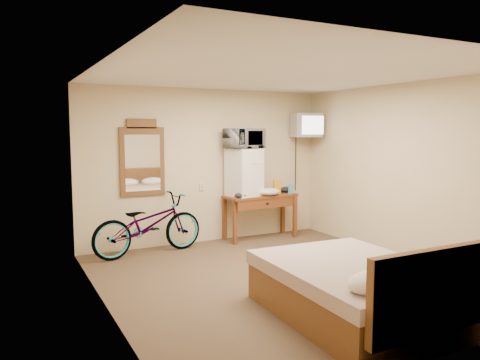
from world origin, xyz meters
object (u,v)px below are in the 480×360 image
at_px(desk, 261,203).
at_px(bicycle, 148,224).
at_px(mini_fridge, 244,172).
at_px(microwave, 244,138).
at_px(bed, 359,289).
at_px(blue_cup, 291,189).
at_px(wall_mirror, 142,159).
at_px(crt_television, 306,125).

bearing_deg(desk, bicycle, -176.97).
distance_m(mini_fridge, bicycle, 1.83).
xyz_separation_m(microwave, bed, (-0.55, -3.44, -1.40)).
relative_size(mini_fridge, blue_cup, 5.00).
relative_size(wall_mirror, bicycle, 0.68).
xyz_separation_m(desk, crt_television, (0.90, 0.02, 1.30)).
bearing_deg(crt_television, bicycle, -177.54).
bearing_deg(microwave, crt_television, -19.42).
bearing_deg(wall_mirror, blue_cup, -7.58).
bearing_deg(blue_cup, desk, 173.57).
height_order(crt_television, bed, crt_television).
xyz_separation_m(microwave, crt_television, (1.20, -0.04, 0.22)).
xyz_separation_m(desk, blue_cup, (0.54, -0.06, 0.21)).
xyz_separation_m(microwave, blue_cup, (0.84, -0.12, -0.87)).
bearing_deg(crt_television, desk, -178.79).
distance_m(wall_mirror, bicycle, 1.02).
bearing_deg(bicycle, bed, -169.36).
distance_m(mini_fridge, microwave, 0.56).
bearing_deg(microwave, bicycle, 167.66).
distance_m(mini_fridge, wall_mirror, 1.68).
relative_size(microwave, bicycle, 0.35).
relative_size(crt_television, bicycle, 0.36).
xyz_separation_m(microwave, wall_mirror, (-1.65, 0.22, -0.30)).
bearing_deg(mini_fridge, desk, -10.22).
xyz_separation_m(blue_cup, crt_television, (0.36, 0.08, 1.09)).
height_order(blue_cup, bed, blue_cup).
xyz_separation_m(mini_fridge, blue_cup, (0.84, -0.12, -0.31)).
xyz_separation_m(crt_television, wall_mirror, (-2.85, 0.25, -0.52)).
relative_size(mini_fridge, bicycle, 0.46).
distance_m(crt_television, wall_mirror, 2.91).
bearing_deg(mini_fridge, bed, -99.15).
height_order(desk, bicycle, bicycle).
xyz_separation_m(mini_fridge, wall_mirror, (-1.65, 0.22, 0.26)).
relative_size(crt_television, bed, 0.32).
distance_m(blue_cup, crt_television, 1.15).
distance_m(desk, blue_cup, 0.59).
relative_size(microwave, wall_mirror, 0.51).
bearing_deg(bicycle, microwave, -93.00).
bearing_deg(crt_television, wall_mirror, 174.97).
distance_m(desk, microwave, 1.12).
height_order(microwave, bed, microwave).
distance_m(blue_cup, wall_mirror, 2.58).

